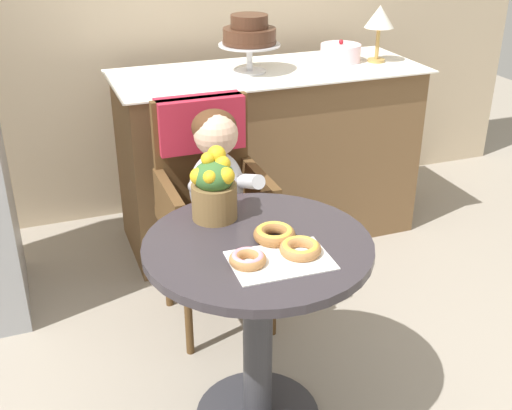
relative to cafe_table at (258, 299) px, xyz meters
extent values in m
cylinder|color=#332D33|center=(0.00, 0.00, 0.20)|extent=(0.72, 0.72, 0.03)
cylinder|color=#333338|center=(0.00, 0.00, -0.16)|extent=(0.10, 0.10, 0.69)
cube|color=brown|center=(0.05, 0.61, -0.04)|extent=(0.42, 0.42, 0.04)
cube|color=brown|center=(0.05, 0.80, 0.22)|extent=(0.40, 0.04, 0.46)
cube|color=brown|center=(-0.14, 0.61, 0.08)|extent=(0.04, 0.38, 0.18)
cube|color=brown|center=(0.24, 0.61, 0.08)|extent=(0.04, 0.38, 0.18)
cube|color=#B22338|center=(0.05, 0.80, 0.34)|extent=(0.36, 0.11, 0.22)
cylinder|color=brown|center=(-0.13, 0.43, -0.28)|extent=(0.03, 0.03, 0.45)
cylinder|color=brown|center=(0.23, 0.43, -0.28)|extent=(0.03, 0.03, 0.45)
cylinder|color=brown|center=(-0.13, 0.79, -0.28)|extent=(0.03, 0.03, 0.45)
cylinder|color=brown|center=(0.23, 0.79, -0.28)|extent=(0.03, 0.03, 0.45)
ellipsoid|color=silver|center=(0.05, 0.59, 0.14)|extent=(0.22, 0.16, 0.30)
sphere|color=#E0B293|center=(0.05, 0.58, 0.36)|extent=(0.17, 0.17, 0.17)
ellipsoid|color=#4C2D19|center=(0.05, 0.60, 0.38)|extent=(0.17, 0.17, 0.14)
cylinder|color=silver|center=(-0.05, 0.50, 0.19)|extent=(0.08, 0.23, 0.13)
sphere|color=#E0B293|center=(-0.04, 0.43, 0.12)|extent=(0.06, 0.06, 0.06)
cylinder|color=silver|center=(0.14, 0.50, 0.19)|extent=(0.08, 0.23, 0.13)
sphere|color=#E0B293|center=(0.13, 0.43, 0.12)|extent=(0.06, 0.06, 0.06)
cylinder|color=#3F4760|center=(-0.01, 0.51, 0.03)|extent=(0.09, 0.22, 0.09)
cylinder|color=#3F4760|center=(-0.01, 0.40, -0.14)|extent=(0.08, 0.08, 0.26)
cylinder|color=#3F4760|center=(0.10, 0.51, 0.03)|extent=(0.09, 0.22, 0.09)
cylinder|color=#3F4760|center=(0.10, 0.40, -0.14)|extent=(0.08, 0.08, 0.26)
cube|color=white|center=(0.02, -0.13, 0.21)|extent=(0.30, 0.21, 0.00)
torus|color=#AD7542|center=(0.09, -0.11, 0.23)|extent=(0.13, 0.13, 0.04)
torus|color=gold|center=(0.09, -0.11, 0.24)|extent=(0.11, 0.11, 0.02)
torus|color=#AD7542|center=(-0.07, -0.11, 0.23)|extent=(0.11, 0.11, 0.03)
torus|color=pink|center=(-0.07, -0.11, 0.24)|extent=(0.10, 0.10, 0.02)
torus|color=#936033|center=(0.05, -0.01, 0.23)|extent=(0.13, 0.13, 0.04)
torus|color=gold|center=(0.05, -0.01, 0.24)|extent=(0.12, 0.12, 0.02)
cylinder|color=brown|center=(-0.08, 0.20, 0.27)|extent=(0.15, 0.15, 0.12)
ellipsoid|color=#38662D|center=(-0.08, 0.20, 0.36)|extent=(0.14, 0.14, 0.10)
sphere|color=gold|center=(-0.04, 0.21, 0.40)|extent=(0.06, 0.06, 0.06)
sphere|color=gold|center=(-0.05, 0.24, 0.42)|extent=(0.06, 0.06, 0.06)
sphere|color=gold|center=(-0.09, 0.22, 0.42)|extent=(0.04, 0.04, 0.04)
sphere|color=gold|center=(-0.13, 0.21, 0.37)|extent=(0.06, 0.06, 0.06)
sphere|color=gold|center=(-0.10, 0.16, 0.38)|extent=(0.05, 0.05, 0.05)
sphere|color=gold|center=(-0.05, 0.16, 0.38)|extent=(0.06, 0.06, 0.06)
cube|color=brown|center=(0.55, 1.30, -0.06)|extent=(1.50, 0.56, 0.90)
cube|color=white|center=(0.55, 1.30, 0.39)|extent=(1.56, 0.62, 0.01)
cylinder|color=silver|center=(0.45, 1.30, 0.40)|extent=(0.16, 0.16, 0.01)
cylinder|color=silver|center=(0.45, 1.30, 0.46)|extent=(0.03, 0.03, 0.12)
cylinder|color=silver|center=(0.45, 1.30, 0.53)|extent=(0.30, 0.30, 0.01)
cylinder|color=#4C2D1E|center=(0.45, 1.30, 0.57)|extent=(0.26, 0.25, 0.08)
cylinder|color=#4C2D1E|center=(0.45, 1.30, 0.54)|extent=(0.26, 0.26, 0.01)
cylinder|color=#4C2D1E|center=(0.45, 1.30, 0.64)|extent=(0.18, 0.18, 0.06)
cylinder|color=#4C2D1E|center=(0.45, 1.30, 0.61)|extent=(0.18, 0.18, 0.01)
cylinder|color=silver|center=(0.97, 1.35, 0.44)|extent=(0.21, 0.21, 0.09)
sphere|color=red|center=(0.97, 1.35, 0.49)|extent=(0.02, 0.02, 0.02)
cylinder|color=#B28C47|center=(1.14, 1.27, 0.40)|extent=(0.09, 0.09, 0.01)
cylinder|color=#B28C47|center=(1.14, 1.27, 0.49)|extent=(0.02, 0.02, 0.16)
cone|color=silver|center=(1.14, 1.27, 0.62)|extent=(0.15, 0.15, 0.11)
camera|label=1|loc=(-0.61, -1.61, 1.18)|focal=44.84mm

